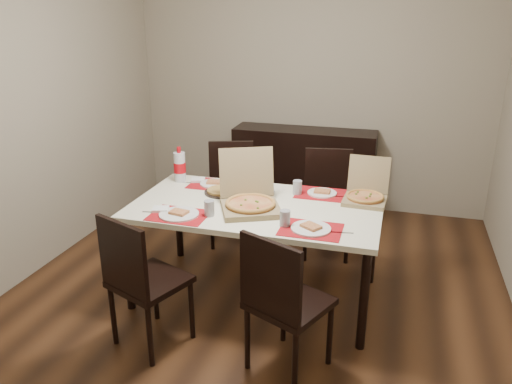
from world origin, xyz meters
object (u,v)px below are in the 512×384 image
Objects in this scene: chair_near_right at (282,299)px; dip_bowl at (267,193)px; dining_table at (256,213)px; chair_near_left at (140,278)px; chair_far_right at (327,197)px; sideboard at (303,170)px; chair_far_left at (231,187)px; soda_bottle at (180,167)px; pizza_box_center at (250,201)px.

chair_near_right is 1.13m from dip_bowl.
chair_near_right is at bearing -70.41° from dip_bowl.
chair_near_left is at bearing -122.63° from dining_table.
chair_far_right is at bearing 62.27° from chair_near_left.
chair_far_left is (-0.52, -0.90, 0.06)m from sideboard.
dining_table is (-0.00, -1.84, 0.23)m from sideboard.
chair_far_left is at bearing -119.75° from sideboard.
chair_near_left is at bearing -117.73° from chair_far_right.
chair_near_right is 1.97m from chair_far_left.
chair_near_left is at bearing -78.57° from soda_bottle.
soda_bottle is (-0.75, 0.34, 0.19)m from dining_table.
dining_table is at bearing -90.07° from sideboard.
chair_near_right is at bearing -45.06° from soda_bottle.
chair_near_right is 1.00× the size of chair_far_left.
sideboard is at bearing 78.85° from chair_near_left.
soda_bottle reaches higher than dip_bowl.
sideboard is 1.61× the size of chair_far_right.
chair_near_left is 1.00× the size of chair_far_left.
chair_near_left is at bearing -179.72° from chair_near_right.
chair_far_left and chair_far_right have the same top height.
sideboard is at bearing 89.28° from pizza_box_center.
chair_near_right is (0.39, -0.81, -0.17)m from dining_table.
sideboard is at bearing 60.25° from chair_far_left.
dip_bowl is at bearing 109.59° from chair_near_right.
chair_far_left is 1.00× the size of chair_far_right.
sideboard is 2.70m from chair_near_left.
pizza_box_center is 0.85m from soda_bottle.
chair_far_left reaches higher than sideboard.
chair_near_left is 1.64× the size of pizza_box_center.
sideboard is 1.61× the size of chair_near_left.
chair_far_right is 0.83m from dip_bowl.
dining_table is 1.94× the size of chair_near_left.
chair_near_right is 1.64× the size of pizza_box_center.
chair_far_left is 0.92m from dip_bowl.
pizza_box_center reaches higher than chair_far_right.
dip_bowl is (0.54, 1.05, 0.25)m from chair_near_left.
chair_far_left is 8.70× the size of dip_bowl.
chair_near_left is 1.75m from chair_far_left.
dip_bowl is at bearing 62.52° from chair_near_left.
soda_bottle is at bearing 155.60° from dining_table.
dip_bowl is (0.02, 0.23, 0.08)m from dining_table.
soda_bottle is (-0.24, -0.60, 0.36)m from chair_far_left.
soda_bottle is at bearing -112.03° from chair_far_left.
chair_near_right is 1.00× the size of chair_far_right.
chair_far_right reaches higher than sideboard.
dip_bowl is (0.05, 0.32, -0.05)m from pizza_box_center.
chair_near_left and chair_far_right have the same top height.
chair_near_right and chair_far_right have the same top height.
chair_far_left is 1.17m from pizza_box_center.
chair_near_right is 8.70× the size of dip_bowl.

